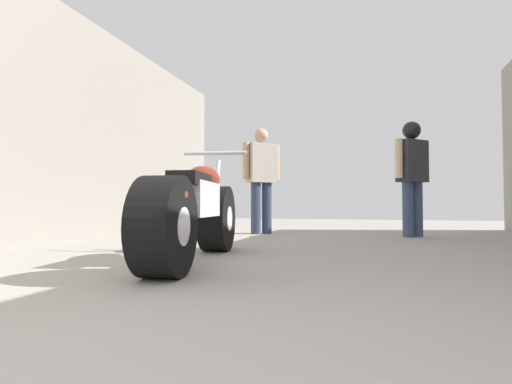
# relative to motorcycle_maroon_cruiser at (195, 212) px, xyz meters

# --- Properties ---
(ground_plane) EXTENTS (18.76, 18.76, 0.00)m
(ground_plane) POSITION_rel_motorcycle_maroon_cruiser_xyz_m (0.74, 1.21, -0.42)
(ground_plane) COLOR #9E998E
(garage_partition_left) EXTENTS (0.08, 8.60, 3.07)m
(garage_partition_left) POSITION_rel_motorcycle_maroon_cruiser_xyz_m (-2.39, 1.21, 1.12)
(garage_partition_left) COLOR gray
(garage_partition_left) RESTS_ON ground_plane
(motorcycle_maroon_cruiser) EXTENTS (0.73, 2.20, 1.02)m
(motorcycle_maroon_cruiser) POSITION_rel_motorcycle_maroon_cruiser_xyz_m (0.00, 0.00, 0.00)
(motorcycle_maroon_cruiser) COLOR black
(motorcycle_maroon_cruiser) RESTS_ON ground_plane
(mechanic_in_blue) EXTENTS (0.58, 0.58, 1.76)m
(mechanic_in_blue) POSITION_rel_motorcycle_maroon_cruiser_xyz_m (-0.36, 3.34, 0.58)
(mechanic_in_blue) COLOR #2D3851
(mechanic_in_blue) RESTS_ON ground_plane
(mechanic_with_helmet) EXTENTS (0.56, 0.56, 1.74)m
(mechanic_with_helmet) POSITION_rel_motorcycle_maroon_cruiser_xyz_m (2.00, 3.32, 0.62)
(mechanic_with_helmet) COLOR #384766
(mechanic_with_helmet) RESTS_ON ground_plane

